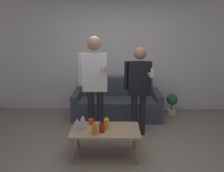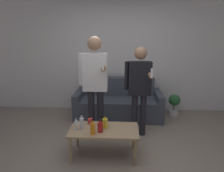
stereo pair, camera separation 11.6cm
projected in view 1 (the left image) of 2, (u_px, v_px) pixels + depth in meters
name	position (u px, v px, depth m)	size (l,w,h in m)	color
ground_plane	(118.00, 162.00, 2.88)	(16.00, 16.00, 0.00)	gray
wall_back	(117.00, 54.00, 4.64)	(8.00, 0.06, 2.70)	silver
couch	(117.00, 103.00, 4.44)	(1.87, 0.80, 0.85)	#474C56
coffee_table	(105.00, 132.00, 2.94)	(1.01, 0.53, 0.43)	tan
bottle_orange	(83.00, 123.00, 2.90)	(0.06, 0.06, 0.24)	silver
bottle_green	(94.00, 128.00, 2.75)	(0.07, 0.07, 0.22)	orange
bottle_dark	(103.00, 121.00, 3.04)	(0.07, 0.07, 0.16)	black
bottle_yellow	(102.00, 127.00, 2.83)	(0.08, 0.08, 0.19)	#B21E1E
bottle_red	(106.00, 123.00, 2.94)	(0.08, 0.08, 0.20)	yellow
wine_glass_near	(77.00, 122.00, 2.89)	(0.07, 0.07, 0.18)	silver
cup_on_table	(91.00, 121.00, 3.09)	(0.08, 0.08, 0.08)	red
person_standing_left	(95.00, 79.00, 3.37)	(0.49, 0.44, 1.75)	#232328
person_standing_right	(139.00, 85.00, 3.45)	(0.45, 0.41, 1.59)	#232328
potted_plant	(172.00, 102.00, 4.53)	(0.25, 0.25, 0.49)	silver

